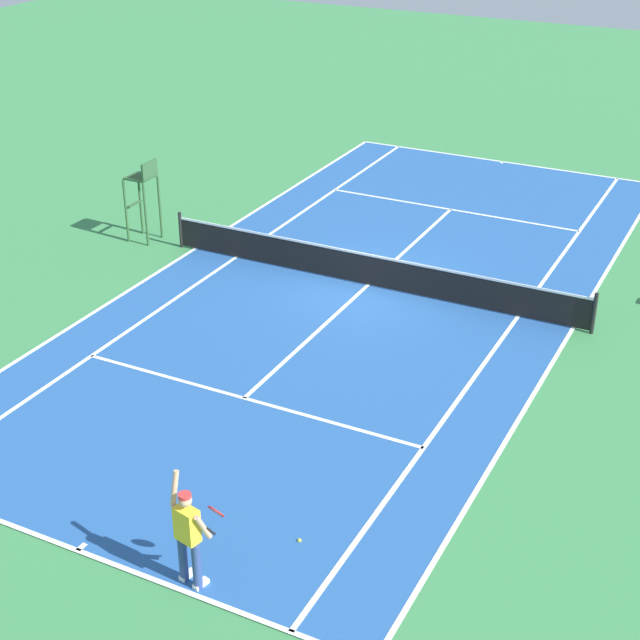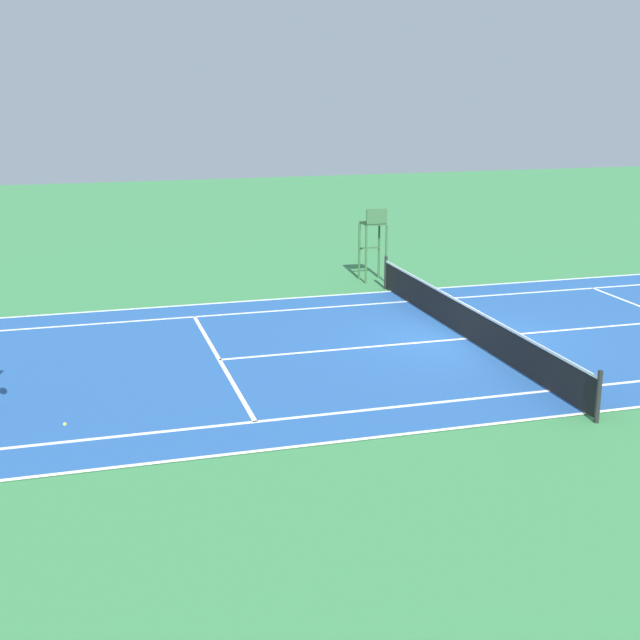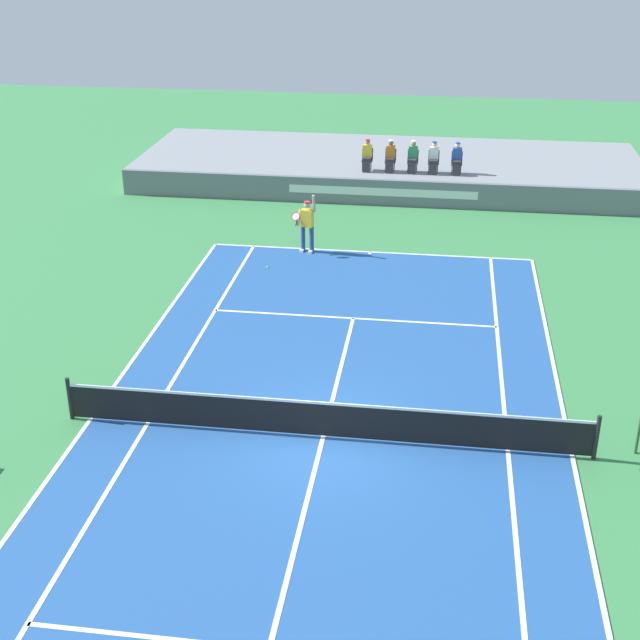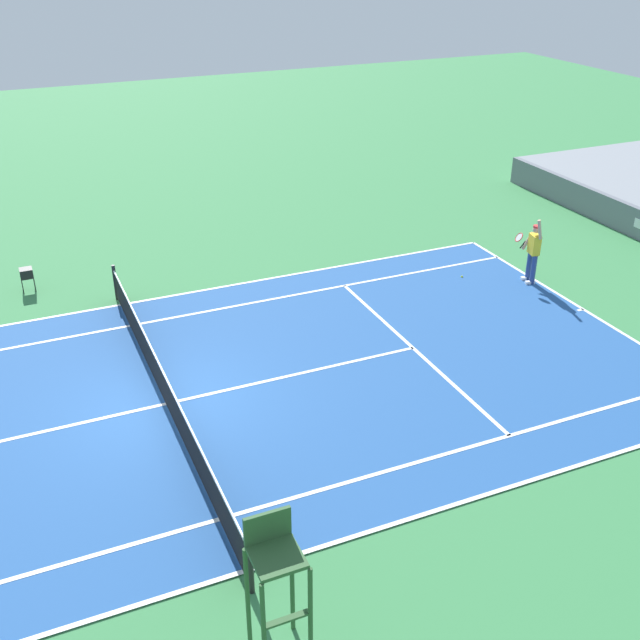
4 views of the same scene
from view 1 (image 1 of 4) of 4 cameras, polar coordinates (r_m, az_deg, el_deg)
ground_plane at (r=25.96m, az=2.81°, el=2.00°), size 80.00×80.00×0.00m
court at (r=25.96m, az=2.81°, el=2.02°), size 11.08×23.88×0.03m
net at (r=25.74m, az=2.83°, el=3.05°), size 11.98×0.10×1.07m
tennis_player at (r=15.83m, az=-7.69°, el=-12.40°), size 0.83×0.61×2.08m
tennis_ball at (r=17.11m, az=-1.22°, el=-12.78°), size 0.07×0.07×0.07m
umpire_chair at (r=28.80m, az=-10.32°, el=7.52°), size 0.77×0.77×2.44m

